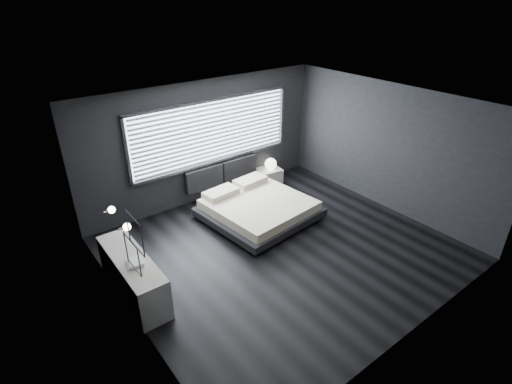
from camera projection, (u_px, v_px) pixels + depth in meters
room at (285, 185)px, 7.15m from camera, size 6.04×6.00×2.80m
window at (214, 132)px, 9.06m from camera, size 4.14×0.09×1.52m
headboard at (222, 173)px, 9.58m from camera, size 1.96×0.16×0.52m
sconce_near at (127, 227)px, 5.54m from camera, size 0.18×0.11×0.11m
sconce_far at (111, 210)px, 5.96m from camera, size 0.18×0.11×0.11m
wall_art_upper at (135, 233)px, 4.95m from camera, size 0.01×0.48×0.48m
wall_art_lower at (132, 254)px, 5.34m from camera, size 0.01×0.48×0.48m
bed at (258, 207)px, 8.73m from camera, size 2.36×2.27×0.56m
nightstand at (269, 175)px, 10.38m from camera, size 0.67×0.59×0.35m
orb_lamp at (271, 164)px, 10.21m from camera, size 0.30×0.30×0.30m
dresser at (133, 276)px, 6.51m from camera, size 0.53×1.83×0.73m
book_stack at (135, 262)px, 6.19m from camera, size 0.31×0.36×0.06m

